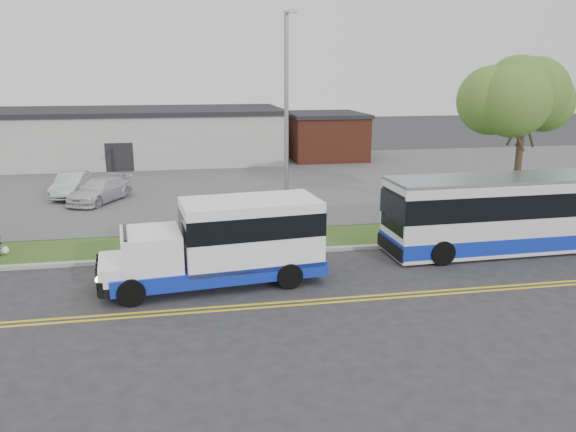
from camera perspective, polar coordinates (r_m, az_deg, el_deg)
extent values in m
plane|color=#28282B|center=(21.77, -6.65, -5.09)|extent=(140.00, 140.00, 0.00)
cube|color=gold|center=(18.19, -5.80, -9.08)|extent=(70.00, 0.12, 0.01)
cube|color=gold|center=(17.92, -5.72, -9.46)|extent=(70.00, 0.12, 0.01)
cube|color=#9E9B93|center=(22.78, -6.85, -4.00)|extent=(80.00, 0.30, 0.15)
cube|color=#36521B|center=(24.50, -7.12, -2.74)|extent=(80.00, 3.30, 0.10)
cube|color=#4C4C4F|center=(38.20, -8.42, 3.44)|extent=(80.00, 25.00, 0.10)
cube|color=#9E9E99|center=(48.02, -16.22, 7.62)|extent=(25.00, 10.00, 4.00)
cube|color=black|center=(47.83, -16.40, 10.20)|extent=(25.40, 10.40, 0.35)
cube|color=black|center=(43.25, -16.74, 5.68)|extent=(2.00, 0.15, 2.20)
cube|color=brown|center=(48.25, 3.74, 7.95)|extent=(6.00, 7.00, 3.60)
cube|color=black|center=(48.07, 3.78, 10.26)|extent=(6.30, 7.30, 0.30)
cylinder|color=#382D1E|center=(28.39, 22.22, 3.71)|extent=(0.32, 0.32, 4.76)
ellipsoid|color=#3F6C26|center=(28.01, 22.96, 11.24)|extent=(5.20, 5.20, 4.42)
cylinder|color=gray|center=(23.79, -0.16, 8.68)|extent=(0.18, 0.18, 9.50)
cylinder|color=gray|center=(23.09, 0.16, 20.06)|extent=(0.12, 1.40, 0.12)
cube|color=gray|center=(22.45, 0.48, 20.09)|extent=(0.35, 0.18, 0.12)
cube|color=#0F28AC|center=(19.90, -7.08, -5.20)|extent=(7.52, 3.26, 0.54)
cube|color=white|center=(19.74, -3.82, -1.53)|extent=(4.96, 2.97, 2.25)
cube|color=black|center=(19.64, -3.84, -0.48)|extent=(4.99, 3.02, 0.80)
cube|color=white|center=(19.41, -13.73, -3.36)|extent=(2.17, 2.50, 1.29)
cube|color=black|center=(19.33, -16.14, -2.93)|extent=(0.33, 2.04, 0.96)
cube|color=white|center=(19.57, -17.09, -5.10)|extent=(1.31, 2.30, 0.59)
cube|color=black|center=(19.69, -18.43, -6.08)|extent=(0.40, 2.20, 0.54)
sphere|color=#FFD88C|center=(18.85, -18.71, -6.16)|extent=(0.24, 0.24, 0.21)
sphere|color=#FFD88C|center=(20.36, -18.60, -4.62)|extent=(0.24, 0.24, 0.21)
cylinder|color=black|center=(18.63, -15.65, -7.50)|extent=(0.93, 0.40, 0.90)
cylinder|color=black|center=(20.81, -15.83, -5.18)|extent=(0.93, 0.40, 0.90)
cylinder|color=black|center=(19.37, 0.14, -6.09)|extent=(0.93, 0.40, 0.90)
cylinder|color=black|center=(21.46, -1.66, -4.01)|extent=(0.93, 0.40, 0.90)
cube|color=silver|center=(25.11, 22.39, 0.29)|extent=(11.22, 2.81, 2.94)
cube|color=#0F28AC|center=(25.36, 22.17, -1.93)|extent=(11.24, 2.83, 0.61)
cube|color=black|center=(24.99, 22.51, 1.53)|extent=(11.26, 2.85, 0.96)
cube|color=black|center=(22.42, 10.68, 0.48)|extent=(0.16, 2.33, 1.62)
cube|color=black|center=(22.79, 10.34, -3.12)|extent=(0.18, 2.54, 0.51)
cube|color=gray|center=(24.82, 22.72, 3.63)|extent=(11.22, 2.81, 0.12)
cylinder|color=black|center=(22.42, 15.39, -3.63)|extent=(0.98, 0.35, 0.97)
cylinder|color=black|center=(24.47, 12.87, -1.95)|extent=(0.98, 0.35, 0.97)
cylinder|color=black|center=(27.82, 25.33, -1.02)|extent=(0.98, 0.35, 0.97)
imported|color=#B1B4B8|center=(35.40, -21.10, 2.98)|extent=(1.95, 4.36, 1.39)
imported|color=silver|center=(33.38, -18.56, 2.50)|extent=(3.75, 4.90, 1.32)
sphere|color=white|center=(25.38, -26.81, -3.13)|extent=(0.32, 0.32, 0.32)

